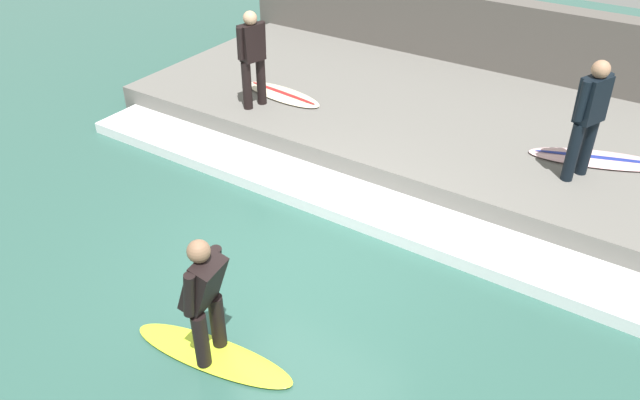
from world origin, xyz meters
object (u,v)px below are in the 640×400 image
surfer_riding (205,295)px  surfboard_waiting_near (599,159)px  surfboard_waiting_far (283,94)px  surfer_waiting_far (252,54)px  surfer_waiting_near (589,114)px  surfboard_riding (213,355)px

surfer_riding → surfboard_waiting_near: bearing=-24.0°
surfboard_waiting_near → surfboard_waiting_far: size_ratio=1.21×
surfer_waiting_far → surfer_waiting_near: bearing=-83.1°
surfer_waiting_near → surfer_waiting_far: (-0.63, 5.15, -0.04)m
surfer_waiting_far → surfer_riding: bearing=-146.9°
surfboard_riding → surfboard_waiting_near: size_ratio=0.94×
surfer_riding → surfboard_waiting_far: 5.64m
surfboard_riding → surfer_riding: bearing=162.6°
surfboard_riding → surfer_waiting_far: surfer_waiting_far is taller
surfer_riding → surfboard_waiting_far: surfer_riding is taller
surfboard_waiting_far → surfboard_riding: bearing=-151.4°
surfboard_riding → surfer_waiting_far: size_ratio=1.19×
surfboard_waiting_near → surfer_waiting_far: 5.56m
surfer_waiting_near → surfboard_waiting_near: (0.63, -0.20, -0.92)m
surfer_waiting_far → surfboard_waiting_far: surfer_waiting_far is taller
surfboard_riding → surfer_waiting_far: bearing=33.1°
surfer_waiting_near → surfboard_riding: bearing=155.2°
surfer_riding → surfer_waiting_far: bearing=33.1°
surfboard_riding → surfer_waiting_near: size_ratio=1.14×
surfer_waiting_near → surfer_waiting_far: 5.18m
surfer_waiting_near → surfboard_waiting_near: bearing=-17.6°
surfer_waiting_near → surfboard_waiting_near: 1.13m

